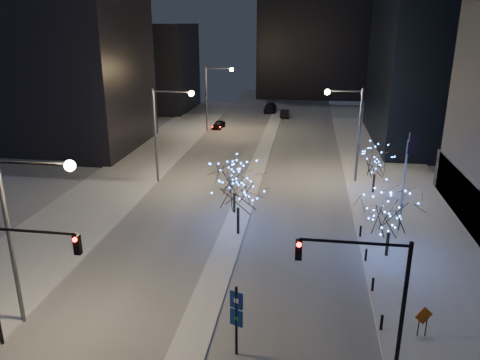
% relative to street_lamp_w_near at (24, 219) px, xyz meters
% --- Properties ---
extents(road, '(20.00, 130.00, 0.02)m').
position_rel_street_lamp_w_near_xyz_m(road, '(8.94, 33.00, -6.49)').
color(road, '#B2B8C2').
rests_on(road, ground).
extents(median, '(2.00, 80.00, 0.15)m').
position_rel_street_lamp_w_near_xyz_m(median, '(8.94, 28.00, -6.42)').
color(median, white).
rests_on(median, ground).
extents(east_sidewalk, '(10.00, 90.00, 0.15)m').
position_rel_street_lamp_w_near_xyz_m(east_sidewalk, '(23.94, 18.00, -6.42)').
color(east_sidewalk, white).
rests_on(east_sidewalk, ground).
extents(west_sidewalk, '(8.00, 90.00, 0.15)m').
position_rel_street_lamp_w_near_xyz_m(west_sidewalk, '(-5.06, 18.00, -6.42)').
color(west_sidewalk, white).
rests_on(west_sidewalk, ground).
extents(filler_west_near, '(22.00, 18.00, 24.00)m').
position_rel_street_lamp_w_near_xyz_m(filler_west_near, '(-19.06, 38.00, 5.50)').
color(filler_west_near, black).
rests_on(filler_west_near, ground).
extents(filler_west_far, '(18.00, 16.00, 16.00)m').
position_rel_street_lamp_w_near_xyz_m(filler_west_far, '(-17.06, 68.00, 1.50)').
color(filler_west_far, black).
rests_on(filler_west_far, ground).
extents(street_lamp_w_near, '(4.40, 0.56, 10.00)m').
position_rel_street_lamp_w_near_xyz_m(street_lamp_w_near, '(0.00, 0.00, 0.00)').
color(street_lamp_w_near, '#595E66').
rests_on(street_lamp_w_near, ground).
extents(street_lamp_w_mid, '(4.40, 0.56, 10.00)m').
position_rel_street_lamp_w_near_xyz_m(street_lamp_w_mid, '(0.00, 25.00, 0.00)').
color(street_lamp_w_mid, '#595E66').
rests_on(street_lamp_w_mid, ground).
extents(street_lamp_w_far, '(4.40, 0.56, 10.00)m').
position_rel_street_lamp_w_near_xyz_m(street_lamp_w_far, '(0.00, 50.00, 0.00)').
color(street_lamp_w_far, '#595E66').
rests_on(street_lamp_w_far, ground).
extents(street_lamp_east, '(3.90, 0.56, 10.00)m').
position_rel_street_lamp_w_near_xyz_m(street_lamp_east, '(19.02, 28.00, -0.05)').
color(street_lamp_east, '#595E66').
rests_on(street_lamp_east, ground).
extents(traffic_signal_west, '(5.26, 0.43, 7.00)m').
position_rel_street_lamp_w_near_xyz_m(traffic_signal_west, '(0.50, -2.00, -1.74)').
color(traffic_signal_west, black).
rests_on(traffic_signal_west, ground).
extents(traffic_signal_east, '(5.26, 0.43, 7.00)m').
position_rel_street_lamp_w_near_xyz_m(traffic_signal_east, '(17.88, -1.00, -1.74)').
color(traffic_signal_east, black).
rests_on(traffic_signal_east, ground).
extents(flagpoles, '(1.35, 2.60, 8.00)m').
position_rel_street_lamp_w_near_xyz_m(flagpoles, '(22.30, 15.25, -1.70)').
color(flagpoles, silver).
rests_on(flagpoles, east_sidewalk).
extents(bollards, '(0.16, 12.16, 0.90)m').
position_rel_street_lamp_w_near_xyz_m(bollards, '(19.14, 8.00, -5.90)').
color(bollards, black).
rests_on(bollards, east_sidewalk).
extents(car_near, '(1.93, 3.86, 1.26)m').
position_rel_street_lamp_w_near_xyz_m(car_near, '(0.40, 52.05, -5.87)').
color(car_near, black).
rests_on(car_near, ground).
extents(car_mid, '(1.52, 4.30, 1.42)m').
position_rel_street_lamp_w_near_xyz_m(car_mid, '(10.44, 63.15, -5.79)').
color(car_mid, black).
rests_on(car_mid, ground).
extents(car_far, '(2.44, 5.70, 1.64)m').
position_rel_street_lamp_w_near_xyz_m(car_far, '(7.44, 67.69, -5.68)').
color(car_far, black).
rests_on(car_far, ground).
extents(holiday_tree_median_near, '(5.33, 5.33, 6.03)m').
position_rel_street_lamp_w_near_xyz_m(holiday_tree_median_near, '(9.44, 13.15, -2.41)').
color(holiday_tree_median_near, black).
rests_on(holiday_tree_median_near, median).
extents(holiday_tree_median_far, '(4.69, 4.69, 4.88)m').
position_rel_street_lamp_w_near_xyz_m(holiday_tree_median_far, '(8.44, 17.51, -3.17)').
color(holiday_tree_median_far, black).
rests_on(holiday_tree_median_far, median).
extents(holiday_tree_plaza_near, '(4.92, 4.92, 5.39)m').
position_rel_street_lamp_w_near_xyz_m(holiday_tree_plaza_near, '(20.72, 11.05, -2.91)').
color(holiday_tree_plaza_near, black).
rests_on(holiday_tree_plaza_near, east_sidewalk).
extents(holiday_tree_plaza_far, '(4.91, 4.91, 5.06)m').
position_rel_street_lamp_w_near_xyz_m(holiday_tree_plaza_far, '(21.37, 24.62, -3.04)').
color(holiday_tree_plaza_far, black).
rests_on(holiday_tree_plaza_far, east_sidewalk).
extents(wayfinding_sign, '(0.69, 0.35, 3.99)m').
position_rel_street_lamp_w_near_xyz_m(wayfinding_sign, '(11.48, -1.00, -4.05)').
color(wayfinding_sign, black).
rests_on(wayfinding_sign, ground).
extents(construction_sign, '(1.02, 0.50, 1.83)m').
position_rel_street_lamp_w_near_xyz_m(construction_sign, '(21.22, 1.75, -5.25)').
color(construction_sign, black).
rests_on(construction_sign, east_sidewalk).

